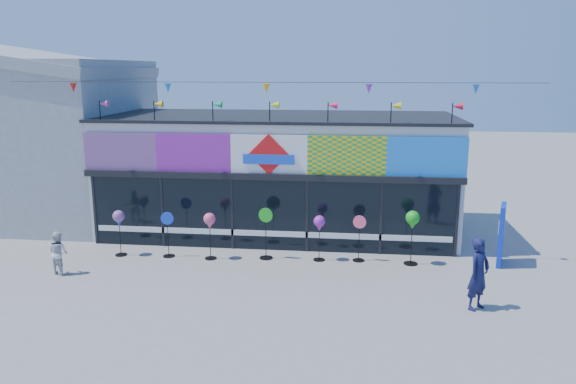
% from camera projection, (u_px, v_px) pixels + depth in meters
% --- Properties ---
extents(ground, '(80.00, 80.00, 0.00)m').
position_uv_depth(ground, '(250.00, 290.00, 14.73)').
color(ground, gray).
rests_on(ground, ground).
extents(kite_shop, '(16.00, 5.70, 5.31)m').
position_uv_depth(kite_shop, '(280.00, 173.00, 20.05)').
color(kite_shop, silver).
rests_on(kite_shop, ground).
extents(neighbour_building, '(8.18, 7.20, 6.87)m').
position_uv_depth(neighbour_building, '(30.00, 134.00, 21.96)').
color(neighbour_building, '#9EA1A3').
rests_on(neighbour_building, ground).
extents(blue_sign, '(0.38, 0.91, 1.82)m').
position_uv_depth(blue_sign, '(501.00, 234.00, 16.52)').
color(blue_sign, '#0C2AB8').
rests_on(blue_sign, ground).
extents(spinner_0, '(0.37, 0.37, 1.44)m').
position_uv_depth(spinner_0, '(119.00, 219.00, 17.25)').
color(spinner_0, black).
rests_on(spinner_0, ground).
extents(spinner_1, '(0.40, 0.36, 1.42)m').
position_uv_depth(spinner_1, '(168.00, 233.00, 17.22)').
color(spinner_1, black).
rests_on(spinner_1, ground).
extents(spinner_2, '(0.37, 0.37, 1.45)m').
position_uv_depth(spinner_2, '(210.00, 222.00, 16.93)').
color(spinner_2, black).
rests_on(spinner_2, ground).
extents(spinner_3, '(0.44, 0.41, 1.59)m').
position_uv_depth(spinner_3, '(266.00, 232.00, 17.03)').
color(spinner_3, black).
rests_on(spinner_3, ground).
extents(spinner_4, '(0.35, 0.35, 1.40)m').
position_uv_depth(spinner_4, '(319.00, 225.00, 16.81)').
color(spinner_4, black).
rests_on(spinner_4, ground).
extents(spinner_5, '(0.40, 0.36, 1.42)m').
position_uv_depth(spinner_5, '(359.00, 237.00, 16.84)').
color(spinner_5, black).
rests_on(spinner_5, ground).
extents(spinner_6, '(0.41, 0.41, 1.64)m').
position_uv_depth(spinner_6, '(413.00, 222.00, 16.42)').
color(spinner_6, black).
rests_on(spinner_6, ground).
extents(adult_man, '(0.76, 0.76, 1.78)m').
position_uv_depth(adult_man, '(479.00, 274.00, 13.42)').
color(adult_man, '#14173E').
rests_on(adult_man, ground).
extents(child, '(0.68, 0.52, 1.23)m').
position_uv_depth(child, '(58.00, 253.00, 15.81)').
color(child, silver).
rests_on(child, ground).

